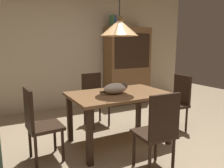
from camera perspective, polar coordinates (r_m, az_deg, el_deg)
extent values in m
plane|color=#998466|center=(3.05, 5.56, -17.79)|extent=(10.00, 10.00, 0.00)
cube|color=beige|center=(5.11, -11.02, 10.21)|extent=(6.40, 0.10, 2.90)
cube|color=brown|center=(3.13, 1.84, -2.72)|extent=(1.40, 0.90, 0.04)
cube|color=black|center=(2.65, -5.90, -13.73)|extent=(0.07, 0.07, 0.71)
cube|color=black|center=(3.28, 14.85, -9.23)|extent=(0.07, 0.07, 0.71)
cube|color=black|center=(3.34, -11.01, -8.76)|extent=(0.07, 0.07, 0.71)
cube|color=black|center=(3.86, 6.95, -6.04)|extent=(0.07, 0.07, 0.71)
cube|color=black|center=(2.59, 10.86, -12.68)|extent=(0.42, 0.42, 0.04)
cube|color=black|center=(2.36, 13.68, -8.27)|extent=(0.38, 0.05, 0.48)
cylinder|color=black|center=(2.88, 11.42, -15.12)|extent=(0.04, 0.04, 0.41)
cylinder|color=black|center=(2.72, 5.77, -16.59)|extent=(0.04, 0.04, 0.41)
cylinder|color=black|center=(2.66, 15.75, -17.54)|extent=(0.04, 0.04, 0.41)
cylinder|color=black|center=(2.48, 9.84, -19.44)|extent=(0.04, 0.04, 0.41)
cube|color=black|center=(2.86, -17.10, -10.67)|extent=(0.43, 0.43, 0.04)
cube|color=black|center=(2.75, -21.03, -6.08)|extent=(0.06, 0.38, 0.48)
cylinder|color=black|center=(2.85, -12.77, -15.48)|extent=(0.04, 0.04, 0.41)
cylinder|color=black|center=(3.13, -14.77, -13.18)|extent=(0.04, 0.04, 0.41)
cylinder|color=black|center=(2.77, -19.28, -16.54)|extent=(0.04, 0.04, 0.41)
cylinder|color=black|center=(3.06, -20.66, -14.04)|extent=(0.04, 0.04, 0.41)
cube|color=black|center=(3.82, 15.69, -5.38)|extent=(0.42, 0.42, 0.04)
cube|color=black|center=(3.88, 17.89, -1.31)|extent=(0.05, 0.38, 0.48)
cylinder|color=black|center=(3.90, 12.18, -8.34)|extent=(0.04, 0.04, 0.41)
cylinder|color=black|center=(3.67, 15.25, -9.68)|extent=(0.04, 0.04, 0.41)
cylinder|color=black|center=(4.10, 15.78, -7.60)|extent=(0.04, 0.04, 0.41)
cylinder|color=black|center=(3.87, 18.90, -8.80)|extent=(0.04, 0.04, 0.41)
cube|color=black|center=(3.89, -4.07, -4.72)|extent=(0.44, 0.44, 0.04)
cube|color=black|center=(3.99, -5.39, -0.55)|extent=(0.38, 0.07, 0.48)
cylinder|color=black|center=(3.75, -4.96, -8.91)|extent=(0.04, 0.04, 0.41)
cylinder|color=black|center=(3.90, -0.79, -8.10)|extent=(0.04, 0.04, 0.41)
cylinder|color=black|center=(4.02, -7.16, -7.63)|extent=(0.04, 0.04, 0.41)
cylinder|color=black|center=(4.16, -3.19, -6.94)|extent=(0.04, 0.04, 0.41)
ellipsoid|color=beige|center=(3.07, 0.87, -1.14)|extent=(0.35, 0.23, 0.15)
sphere|color=brown|center=(3.11, 3.11, -0.53)|extent=(0.11, 0.11, 0.11)
cylinder|color=brown|center=(3.08, -1.61, -2.06)|extent=(0.18, 0.04, 0.04)
cone|color=#E0A86B|center=(3.06, 1.94, 14.53)|extent=(0.52, 0.52, 0.22)
cylinder|color=#513D23|center=(3.07, 1.95, 16.95)|extent=(0.08, 0.08, 0.04)
cube|color=brown|center=(5.40, 4.07, 4.76)|extent=(1.10, 0.44, 1.85)
cube|color=black|center=(5.19, 5.44, 8.63)|extent=(0.97, 0.01, 0.81)
cube|color=black|center=(5.55, 3.95, -4.37)|extent=(1.12, 0.45, 0.08)
cube|color=#427A4C|center=(5.19, -0.04, 16.25)|extent=(0.03, 0.20, 0.26)
cube|color=#384C93|center=(5.21, 0.54, 16.11)|extent=(0.06, 0.24, 0.24)
cube|color=brown|center=(5.25, 1.28, 15.96)|extent=(0.06, 0.24, 0.22)
cube|color=gold|center=(5.28, 1.96, 15.70)|extent=(0.04, 0.20, 0.18)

